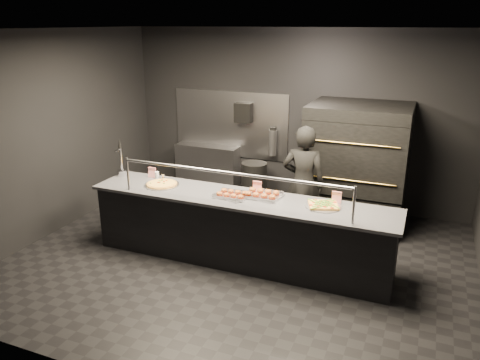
{
  "coord_description": "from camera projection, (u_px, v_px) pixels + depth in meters",
  "views": [
    {
      "loc": [
        2.15,
        -5.26,
        3.09
      ],
      "look_at": [
        -0.08,
        0.2,
        1.08
      ],
      "focal_mm": 35.0,
      "sensor_mm": 36.0,
      "label": 1
    }
  ],
  "objects": [
    {
      "name": "tent_cards",
      "position": [
        244.0,
        185.0,
        6.32
      ],
      "size": [
        2.82,
        0.04,
        0.15
      ],
      "color": "white",
      "rests_on": "service_counter"
    },
    {
      "name": "service_counter",
      "position": [
        240.0,
        229.0,
        6.22
      ],
      "size": [
        4.1,
        0.78,
        1.37
      ],
      "color": "black",
      "rests_on": "ground"
    },
    {
      "name": "beer_tap",
      "position": [
        121.0,
        165.0,
        6.87
      ],
      "size": [
        0.15,
        0.21,
        0.57
      ],
      "color": "silver",
      "rests_on": "service_counter"
    },
    {
      "name": "pizza_oven",
      "position": [
        357.0,
        165.0,
        7.3
      ],
      "size": [
        1.5,
        1.23,
        1.91
      ],
      "color": "black",
      "rests_on": "ground"
    },
    {
      "name": "prep_shelf",
      "position": [
        208.0,
        168.0,
        8.83
      ],
      "size": [
        1.2,
        0.35,
        0.9
      ],
      "primitive_type": "cube",
      "color": "#99999E",
      "rests_on": "ground"
    },
    {
      "name": "fire_extinguisher",
      "position": [
        273.0,
        142.0,
        8.26
      ],
      "size": [
        0.14,
        0.14,
        0.51
      ],
      "color": "#B2B2B7",
      "rests_on": "room"
    },
    {
      "name": "slider_tray_b",
      "position": [
        262.0,
        194.0,
        6.09
      ],
      "size": [
        0.54,
        0.45,
        0.08
      ],
      "color": "silver",
      "rests_on": "service_counter"
    },
    {
      "name": "room",
      "position": [
        239.0,
        153.0,
        5.94
      ],
      "size": [
        6.04,
        6.0,
        3.0
      ],
      "color": "black",
      "rests_on": "ground"
    },
    {
      "name": "slider_tray_a",
      "position": [
        232.0,
        194.0,
        6.09
      ],
      "size": [
        0.52,
        0.45,
        0.07
      ],
      "color": "silver",
      "rests_on": "service_counter"
    },
    {
      "name": "trash_bin",
      "position": [
        254.0,
        183.0,
        8.26
      ],
      "size": [
        0.45,
        0.45,
        0.75
      ],
      "primitive_type": "cylinder",
      "color": "black",
      "rests_on": "ground"
    },
    {
      "name": "round_pizza",
      "position": [
        162.0,
        184.0,
        6.51
      ],
      "size": [
        0.49,
        0.49,
        0.03
      ],
      "color": "silver",
      "rests_on": "service_counter"
    },
    {
      "name": "condiment_jar",
      "position": [
        159.0,
        176.0,
        6.77
      ],
      "size": [
        0.15,
        0.06,
        0.1
      ],
      "color": "silver",
      "rests_on": "service_counter"
    },
    {
      "name": "square_pizza",
      "position": [
        323.0,
        205.0,
        5.76
      ],
      "size": [
        0.45,
        0.45,
        0.05
      ],
      "color": "silver",
      "rests_on": "service_counter"
    },
    {
      "name": "worker",
      "position": [
        303.0,
        183.0,
        6.78
      ],
      "size": [
        0.64,
        0.44,
        1.71
      ],
      "primitive_type": "imported",
      "rotation": [
        0.0,
        0.0,
        3.19
      ],
      "color": "black",
      "rests_on": "ground"
    },
    {
      "name": "towel_dispenser",
      "position": [
        244.0,
        113.0,
        8.29
      ],
      "size": [
        0.3,
        0.2,
        0.35
      ],
      "primitive_type": "cube",
      "color": "black",
      "rests_on": "room"
    }
  ]
}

